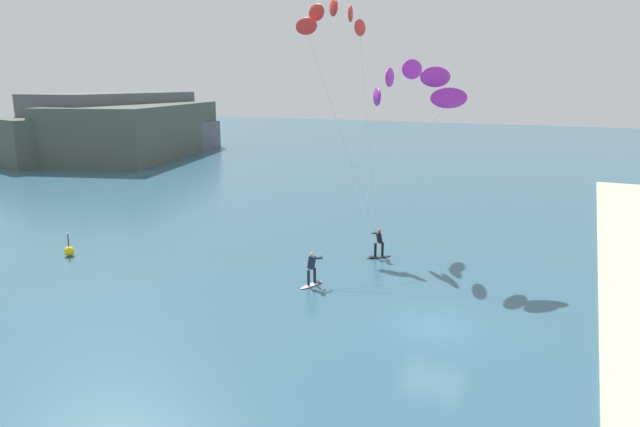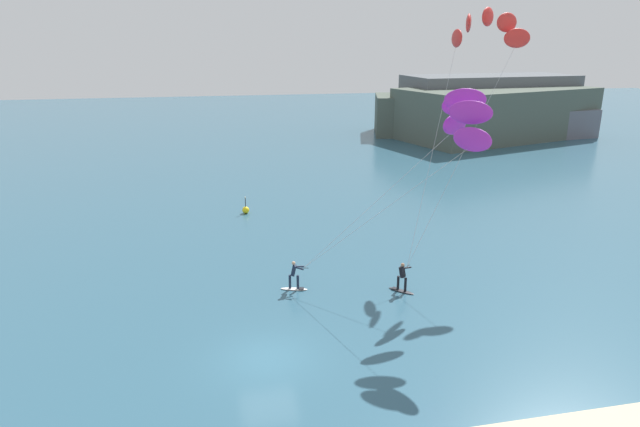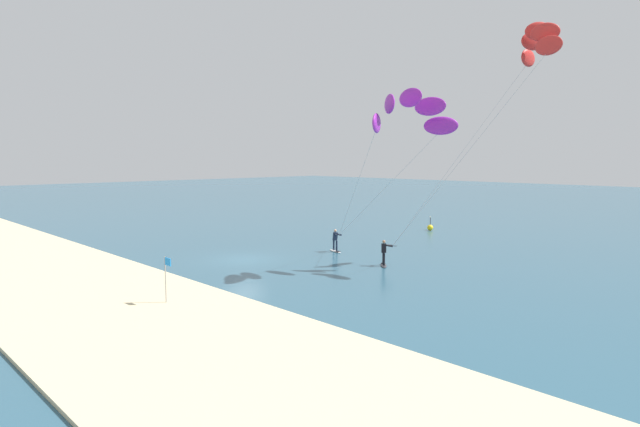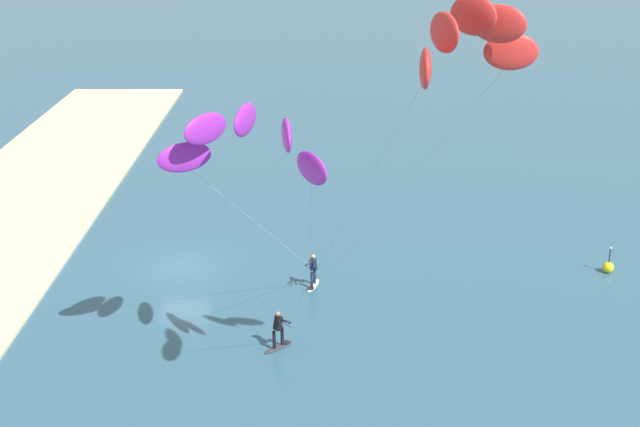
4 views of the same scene
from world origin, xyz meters
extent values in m
plane|color=#2D566B|center=(0.00, 0.00, 0.00)|extent=(240.00, 240.00, 0.00)
ellipsoid|color=#333338|center=(7.95, 5.19, 0.04)|extent=(1.29, 1.34, 0.08)
cube|color=black|center=(7.67, 5.49, 0.09)|extent=(0.40, 0.40, 0.02)
cylinder|color=black|center=(8.10, 5.03, 0.47)|extent=(0.14, 0.14, 0.78)
cylinder|color=black|center=(7.80, 5.35, 0.47)|extent=(0.14, 0.14, 0.78)
cube|color=black|center=(7.95, 5.19, 1.16)|extent=(0.44, 0.44, 0.63)
sphere|color=#9E7051|center=(7.95, 5.19, 1.58)|extent=(0.20, 0.20, 0.20)
cylinder|color=black|center=(8.37, 5.55, 1.31)|extent=(0.44, 0.38, 0.03)
cylinder|color=black|center=(8.09, 5.46, 1.34)|extent=(0.36, 0.58, 0.15)
cylinder|color=black|center=(8.23, 5.29, 1.34)|extent=(0.60, 0.28, 0.15)
ellipsoid|color=red|center=(16.02, 9.71, 13.27)|extent=(1.64, 0.44, 1.10)
ellipsoid|color=red|center=(15.57, 10.23, 14.15)|extent=(1.64, 0.82, 1.10)
ellipsoid|color=red|center=(14.80, 11.12, 14.48)|extent=(1.44, 1.30, 1.10)
ellipsoid|color=red|center=(14.03, 12.01, 14.15)|extent=(1.01, 1.59, 1.10)
ellipsoid|color=red|center=(13.58, 12.53, 13.27)|extent=(0.44, 1.64, 1.10)
cylinder|color=#B2B2B7|center=(12.20, 7.63, 7.14)|extent=(7.67, 4.18, 11.67)
cylinder|color=#B2B2B7|center=(10.97, 9.04, 7.14)|extent=(5.23, 7.00, 11.67)
ellipsoid|color=white|center=(2.22, 6.62, 0.04)|extent=(1.54, 0.78, 0.08)
cube|color=black|center=(2.61, 6.50, 0.09)|extent=(0.35, 0.36, 0.02)
cylinder|color=#192338|center=(2.01, 6.68, 0.47)|extent=(0.14, 0.14, 0.78)
cylinder|color=#192338|center=(2.43, 6.56, 0.47)|extent=(0.14, 0.14, 0.78)
cube|color=#192338|center=(2.22, 6.62, 1.16)|extent=(0.39, 0.38, 0.63)
sphere|color=tan|center=(2.22, 6.62, 1.58)|extent=(0.20, 0.20, 0.20)
cylinder|color=black|center=(2.75, 6.47, 1.31)|extent=(0.54, 0.18, 0.03)
cylinder|color=#192338|center=(2.51, 6.65, 1.34)|extent=(0.61, 0.16, 0.15)
cylinder|color=#192338|center=(2.45, 6.44, 1.34)|extent=(0.53, 0.44, 0.15)
ellipsoid|color=purple|center=(9.81, 2.09, 8.86)|extent=(1.29, 1.94, 1.10)
ellipsoid|color=purple|center=(10.04, 2.93, 9.96)|extent=(1.81, 1.51, 1.10)
ellipsoid|color=purple|center=(10.43, 4.36, 10.39)|extent=(2.06, 0.85, 1.10)
ellipsoid|color=purple|center=(10.83, 5.78, 9.96)|extent=(2.07, 0.57, 1.10)
ellipsoid|color=purple|center=(11.06, 6.62, 8.86)|extent=(1.94, 1.29, 1.10)
cylinder|color=#B2B2B7|center=(6.28, 4.28, 4.93)|extent=(7.08, 4.41, 7.26)
cylinder|color=#B2B2B7|center=(6.90, 6.55, 4.93)|extent=(8.32, 0.17, 7.26)
sphere|color=yellow|center=(0.69, 21.28, 0.28)|extent=(0.56, 0.56, 0.56)
cylinder|color=#262628|center=(0.69, 21.28, 0.91)|extent=(0.06, 0.06, 0.70)
sphere|color=#F2F2CC|center=(0.69, 21.28, 1.32)|extent=(0.12, 0.12, 0.12)
camera|label=1|loc=(-21.31, -4.94, 9.66)|focal=31.90mm
camera|label=2|loc=(-1.98, -20.83, 13.16)|focal=30.93mm
camera|label=3|loc=(28.64, -20.64, 6.92)|focal=29.12mm
camera|label=4|loc=(37.99, 6.82, 17.63)|focal=46.48mm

